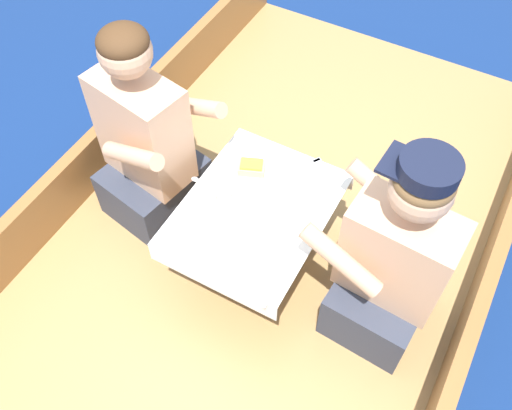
{
  "coord_description": "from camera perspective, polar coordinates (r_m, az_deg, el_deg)",
  "views": [
    {
      "loc": [
        0.67,
        -1.26,
        2.55
      ],
      "look_at": [
        0.0,
        -0.04,
        0.69
      ],
      "focal_mm": 40.0,
      "sensor_mm": 36.0,
      "label": 1
    }
  ],
  "objects": [
    {
      "name": "bowl_starboard_near",
      "position": [
        2.26,
        2.61,
        -2.44
      ],
      "size": [
        0.13,
        0.13,
        0.04
      ],
      "color": "white",
      "rests_on": "cockpit_table"
    },
    {
      "name": "boat_deck",
      "position": [
        2.81,
        0.35,
        -6.31
      ],
      "size": [
        1.96,
        3.58,
        0.26
      ],
      "primitive_type": "cube",
      "color": "#A87F4C",
      "rests_on": "ground_plane"
    },
    {
      "name": "sandwich",
      "position": [
        2.44,
        -0.46,
        3.81
      ],
      "size": [
        0.13,
        0.11,
        0.05
      ],
      "rotation": [
        0.0,
        0.0,
        0.39
      ],
      "color": "tan",
      "rests_on": "plate_sandwich"
    },
    {
      "name": "utensil_knife_starboard",
      "position": [
        2.14,
        1.69,
        -8.4
      ],
      "size": [
        0.02,
        0.17,
        0.0
      ],
      "rotation": [
        0.0,
        0.0,
        1.64
      ],
      "color": "silver",
      "rests_on": "cockpit_table"
    },
    {
      "name": "utensil_spoon_center",
      "position": [
        2.42,
        -5.48,
        1.99
      ],
      "size": [
        0.17,
        0.07,
        0.01
      ],
      "rotation": [
        0.0,
        0.0,
        2.81
      ],
      "color": "silver",
      "rests_on": "cockpit_table"
    },
    {
      "name": "person_starboard",
      "position": [
        2.25,
        13.49,
        -5.71
      ],
      "size": [
        0.54,
        0.47,
        1.0
      ],
      "rotation": [
        0.0,
        0.0,
        3.07
      ],
      "color": "#333847",
      "rests_on": "boat_deck"
    },
    {
      "name": "utensil_fork_port",
      "position": [
        2.42,
        1.37,
        2.06
      ],
      "size": [
        0.17,
        0.05,
        0.0
      ],
      "rotation": [
        0.0,
        0.0,
        2.93
      ],
      "color": "silver",
      "rests_on": "cockpit_table"
    },
    {
      "name": "utensil_spoon_starboard",
      "position": [
        2.24,
        3.17,
        -4.15
      ],
      "size": [
        0.06,
        0.17,
        0.01
      ],
      "rotation": [
        0.0,
        0.0,
        1.8
      ],
      "color": "silver",
      "rests_on": "cockpit_table"
    },
    {
      "name": "utensil_fork_starboard",
      "position": [
        2.5,
        5.11,
        4.05
      ],
      "size": [
        0.11,
        0.15,
        0.0
      ],
      "rotation": [
        0.0,
        0.0,
        1.0
      ],
      "color": "silver",
      "rests_on": "cockpit_table"
    },
    {
      "name": "plate_sandwich",
      "position": [
        2.46,
        -0.45,
        3.4
      ],
      "size": [
        0.18,
        0.18,
        0.01
      ],
      "color": "white",
      "rests_on": "cockpit_table"
    },
    {
      "name": "person_port",
      "position": [
        2.59,
        -10.87,
        5.93
      ],
      "size": [
        0.57,
        0.52,
        1.04
      ],
      "rotation": [
        0.0,
        0.0,
        -0.19
      ],
      "color": "#333847",
      "rests_on": "boat_deck"
    },
    {
      "name": "bowl_center_far",
      "position": [
        2.17,
        0.13,
        -5.63
      ],
      "size": [
        0.14,
        0.14,
        0.04
      ],
      "color": "white",
      "rests_on": "cockpit_table"
    },
    {
      "name": "plate_bread",
      "position": [
        2.37,
        4.7,
        0.66
      ],
      "size": [
        0.19,
        0.19,
        0.01
      ],
      "color": "white",
      "rests_on": "cockpit_table"
    },
    {
      "name": "ground_plane",
      "position": [
        2.92,
        0.34,
        -7.61
      ],
      "size": [
        60.0,
        60.0,
        0.0
      ],
      "primitive_type": "plane",
      "color": "navy"
    },
    {
      "name": "coffee_cup_port",
      "position": [
        2.26,
        -1.4,
        -1.93
      ],
      "size": [
        0.11,
        0.08,
        0.06
      ],
      "color": "white",
      "rests_on": "cockpit_table"
    },
    {
      "name": "cockpit_table",
      "position": [
        2.38,
        0.0,
        -0.98
      ],
      "size": [
        0.57,
        0.73,
        0.41
      ],
      "color": "#B2B2B7",
      "rests_on": "boat_deck"
    },
    {
      "name": "gunwale_starboard",
      "position": [
        2.5,
        20.34,
        -11.8
      ],
      "size": [
        0.06,
        3.58,
        0.29
      ],
      "primitive_type": "cube",
      "color": "#936033",
      "rests_on": "boat_deck"
    },
    {
      "name": "tin_can",
      "position": [
        2.36,
        -3.3,
        1.11
      ],
      "size": [
        0.07,
        0.07,
        0.05
      ],
      "color": "silver",
      "rests_on": "cockpit_table"
    },
    {
      "name": "gunwale_port",
      "position": [
        2.97,
        -16.01,
        4.34
      ],
      "size": [
        0.06,
        3.58,
        0.29
      ],
      "primitive_type": "cube",
      "color": "#936033",
      "rests_on": "boat_deck"
    },
    {
      "name": "coffee_cup_starboard",
      "position": [
        2.2,
        -4.22,
        -4.33
      ],
      "size": [
        0.1,
        0.07,
        0.06
      ],
      "color": "white",
      "rests_on": "cockpit_table"
    },
    {
      "name": "bowl_port_near",
      "position": [
        2.32,
        -5.66,
        -0.52
      ],
      "size": [
        0.13,
        0.13,
        0.04
      ],
      "color": "white",
      "rests_on": "cockpit_table"
    }
  ]
}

